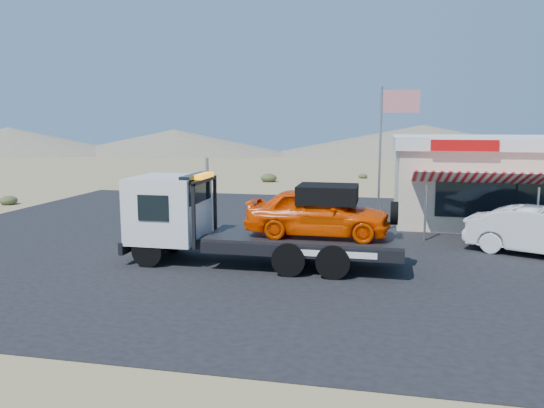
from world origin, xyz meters
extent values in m
plane|color=#9F875A|center=(0.00, 0.00, 0.00)|extent=(120.00, 120.00, 0.00)
cube|color=black|center=(2.00, 3.00, 0.01)|extent=(32.00, 24.00, 0.02)
cylinder|color=black|center=(-2.42, -2.37, 0.53)|extent=(1.02, 0.31, 1.02)
cylinder|color=black|center=(-2.42, -0.33, 0.53)|extent=(1.02, 0.31, 1.02)
cylinder|color=black|center=(2.17, -2.37, 0.53)|extent=(1.02, 0.56, 1.02)
cylinder|color=black|center=(2.17, -0.33, 0.53)|extent=(1.02, 0.56, 1.02)
cylinder|color=black|center=(3.49, -2.37, 0.53)|extent=(1.02, 0.56, 1.02)
cylinder|color=black|center=(3.49, -0.33, 0.53)|extent=(1.02, 0.56, 1.02)
cube|color=black|center=(1.35, -1.35, 0.68)|extent=(8.36, 1.02, 0.31)
cube|color=silver|center=(-2.11, -1.35, 1.75)|extent=(2.24, 2.39, 2.14)
cube|color=black|center=(-1.14, -1.35, 2.47)|extent=(0.36, 2.04, 0.92)
cube|color=black|center=(-0.84, -1.35, 1.70)|extent=(0.10, 2.24, 2.04)
cube|color=orange|center=(-0.84, -1.35, 2.87)|extent=(0.25, 1.22, 0.15)
cube|color=black|center=(2.47, -1.35, 0.96)|extent=(6.11, 2.34, 0.15)
imported|color=#FF4600|center=(2.88, -1.35, 1.80)|extent=(4.49, 1.80, 1.53)
cube|color=black|center=(3.19, -1.35, 2.38)|extent=(1.83, 1.53, 0.56)
imported|color=silver|center=(10.31, 1.78, 0.84)|extent=(5.25, 3.56, 1.64)
cube|color=#C8B597|center=(10.50, 9.00, 1.72)|extent=(10.00, 8.00, 3.40)
cube|color=white|center=(10.50, 9.00, 3.67)|extent=(10.40, 8.40, 0.50)
cube|color=red|center=(8.00, 4.74, 3.67)|extent=(2.60, 0.12, 0.45)
cube|color=black|center=(10.50, 4.98, 1.52)|extent=(7.00, 0.06, 1.60)
cube|color=red|center=(10.50, 4.10, 2.47)|extent=(9.00, 1.73, 0.61)
cylinder|color=#99999E|center=(6.50, 3.30, 1.12)|extent=(0.08, 0.08, 2.20)
cylinder|color=#99999E|center=(10.50, 3.30, 1.12)|extent=(0.08, 0.08, 2.20)
cylinder|color=#99999E|center=(4.70, 4.50, 3.02)|extent=(0.10, 0.10, 6.00)
cube|color=#B20C14|center=(5.45, 4.50, 5.42)|extent=(1.50, 0.02, 0.90)
ellipsoid|color=#3C4726|center=(-15.76, 8.11, 0.26)|extent=(0.97, 0.97, 0.52)
ellipsoid|color=#3C4726|center=(-11.84, 16.41, 0.31)|extent=(1.16, 1.16, 0.63)
ellipsoid|color=#3C4726|center=(-3.85, 22.37, 0.34)|extent=(1.25, 1.25, 0.67)
ellipsoid|color=#3C4726|center=(3.22, 26.46, 0.20)|extent=(0.75, 0.75, 0.41)
cone|color=#726B59|center=(-25.00, 55.00, 1.75)|extent=(36.00, 36.00, 3.50)
cone|color=#726B59|center=(10.00, 58.00, 2.10)|extent=(44.00, 44.00, 4.20)
cone|color=#726B59|center=(-50.00, 52.00, 1.90)|extent=(40.00, 40.00, 3.80)
camera|label=1|loc=(4.86, -17.68, 4.60)|focal=35.00mm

